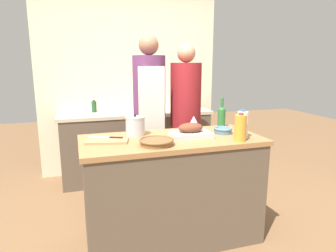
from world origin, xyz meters
name	(u,v)px	position (x,y,z in m)	size (l,w,h in m)	color
ground_plane	(171,236)	(0.00, 0.00, 0.00)	(12.00, 12.00, 0.00)	brown
kitchen_island	(172,189)	(0.00, 0.00, 0.46)	(1.50, 0.69, 0.91)	brown
back_counter	(136,144)	(0.00, 1.54, 0.45)	(1.97, 0.60, 0.89)	brown
back_wall	(130,81)	(0.00, 1.89, 1.27)	(2.47, 0.10, 2.55)	beige
roasting_pan	(191,132)	(0.16, -0.02, 0.96)	(0.33, 0.24, 0.12)	#BCBCC1
wicker_basket	(156,142)	(-0.18, -0.17, 0.94)	(0.27, 0.27, 0.05)	brown
cutting_board	(107,141)	(-0.53, 0.02, 0.92)	(0.35, 0.24, 0.02)	#AD7F51
stock_pot	(135,126)	(-0.27, 0.18, 0.99)	(0.17, 0.17, 0.19)	#B7B7BC
mixing_bowl	(223,130)	(0.48, 0.02, 0.94)	(0.16, 0.16, 0.05)	slate
juice_jug	(240,128)	(0.49, -0.26, 1.02)	(0.09, 0.09, 0.23)	orange
milk_jug	(243,125)	(0.56, -0.18, 1.02)	(0.09, 0.09, 0.24)	white
wine_bottle_green	(222,116)	(0.58, 0.24, 1.02)	(0.07, 0.07, 0.29)	#28662D
wine_glass_left	(194,120)	(0.30, 0.25, 1.00)	(0.07, 0.07, 0.12)	silver
knife_chef	(107,137)	(-0.52, 0.10, 0.93)	(0.27, 0.15, 0.01)	#B7B7BC
condiment_bottle_tall	(94,107)	(-0.52, 1.64, 0.97)	(0.06, 0.06, 0.16)	#234C28
condiment_bottle_short	(190,103)	(0.80, 1.62, 0.96)	(0.07, 0.07, 0.14)	#332D28
condiment_bottle_extra	(197,104)	(0.81, 1.41, 0.98)	(0.05, 0.05, 0.18)	#234C28
person_cook_aproned	(150,111)	(0.02, 0.82, 1.01)	(0.35, 0.36, 1.81)	beige
person_cook_guest	(185,114)	(0.42, 0.79, 0.96)	(0.34, 0.34, 1.72)	beige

